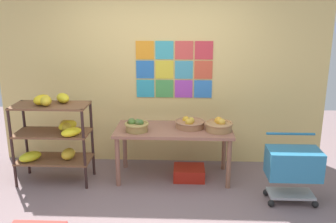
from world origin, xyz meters
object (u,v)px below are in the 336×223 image
at_px(fruit_basket_right, 190,123).
at_px(banana_shelf_unit, 55,130).
at_px(display_table, 174,134).
at_px(fruit_basket_centre, 219,125).
at_px(shopping_cart, 293,166).
at_px(fruit_basket_back_left, 136,125).
at_px(produce_crate_under_table, 189,173).

bearing_deg(fruit_basket_right, banana_shelf_unit, -172.67).
relative_size(display_table, fruit_basket_centre, 4.21).
distance_m(fruit_basket_centre, shopping_cart, 1.03).
height_order(display_table, fruit_basket_centre, fruit_basket_centre).
relative_size(display_table, shopping_cart, 1.93).
height_order(fruit_basket_centre, shopping_cart, fruit_basket_centre).
bearing_deg(fruit_basket_centre, fruit_basket_right, 163.78).
distance_m(fruit_basket_right, fruit_basket_centre, 0.39).
relative_size(banana_shelf_unit, fruit_basket_back_left, 3.75).
xyz_separation_m(banana_shelf_unit, fruit_basket_back_left, (1.05, 0.05, 0.05)).
xyz_separation_m(fruit_basket_centre, shopping_cart, (0.82, -0.53, -0.31)).
bearing_deg(banana_shelf_unit, fruit_basket_back_left, 2.98).
xyz_separation_m(display_table, fruit_basket_centre, (0.59, -0.07, 0.16)).
bearing_deg(fruit_basket_back_left, shopping_cart, -14.17).
distance_m(display_table, fruit_basket_centre, 0.61).
xyz_separation_m(banana_shelf_unit, fruit_basket_centre, (2.11, 0.11, 0.05)).
bearing_deg(produce_crate_under_table, shopping_cart, -25.00).
height_order(fruit_basket_back_left, fruit_basket_centre, fruit_basket_centre).
xyz_separation_m(fruit_basket_centre, produce_crate_under_table, (-0.38, 0.02, -0.69)).
distance_m(display_table, fruit_basket_right, 0.26).
bearing_deg(fruit_basket_right, produce_crate_under_table, -90.00).
xyz_separation_m(fruit_basket_back_left, fruit_basket_centre, (1.06, 0.06, -0.00)).
relative_size(banana_shelf_unit, fruit_basket_right, 2.99).
height_order(fruit_basket_right, shopping_cart, fruit_basket_right).
bearing_deg(fruit_basket_right, display_table, -168.42).
distance_m(fruit_basket_centre, produce_crate_under_table, 0.78).
distance_m(display_table, produce_crate_under_table, 0.57).
xyz_separation_m(produce_crate_under_table, shopping_cart, (1.19, -0.56, 0.38)).
bearing_deg(fruit_basket_back_left, display_table, 14.80).
height_order(banana_shelf_unit, fruit_basket_back_left, banana_shelf_unit).
distance_m(fruit_basket_back_left, produce_crate_under_table, 0.97).
bearing_deg(shopping_cart, fruit_basket_centre, 151.40).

